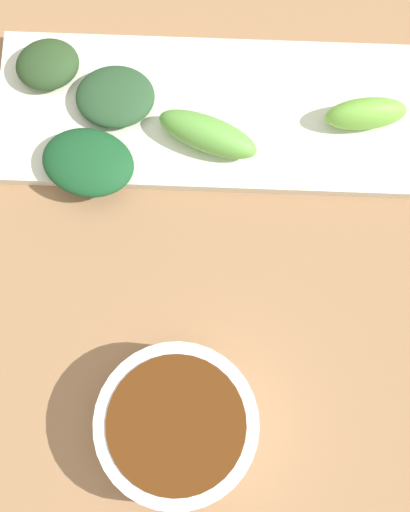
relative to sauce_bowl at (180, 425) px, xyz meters
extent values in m
cube|color=#976E4A|center=(0.15, -0.02, -0.04)|extent=(2.10, 2.10, 0.02)
cylinder|color=white|center=(0.00, 0.00, 0.00)|extent=(0.12, 0.12, 0.04)
cylinder|color=#4E2509|center=(0.00, 0.00, 0.01)|extent=(0.10, 0.10, 0.03)
cube|color=silver|center=(0.26, -0.03, -0.02)|extent=(0.13, 0.38, 0.01)
ellipsoid|color=#184E26|center=(0.20, 0.08, 0.00)|extent=(0.07, 0.08, 0.02)
ellipsoid|color=#2A4622|center=(0.29, 0.12, 0.00)|extent=(0.06, 0.06, 0.02)
ellipsoid|color=#284B2B|center=(0.26, 0.06, 0.00)|extent=(0.06, 0.07, 0.02)
ellipsoid|color=#63A842|center=(0.23, -0.01, 0.00)|extent=(0.06, 0.09, 0.03)
ellipsoid|color=#73BB40|center=(0.25, -0.14, 0.00)|extent=(0.03, 0.07, 0.03)
camera|label=1|loc=(0.00, -0.02, 0.58)|focal=53.53mm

